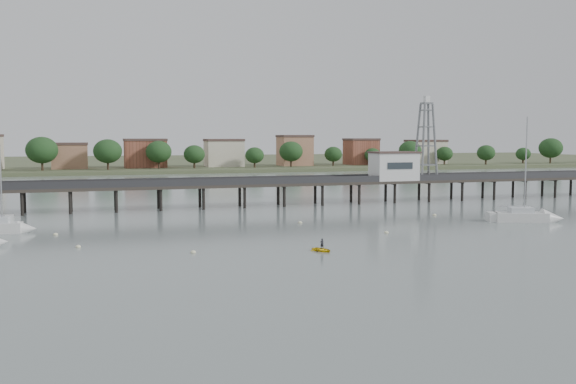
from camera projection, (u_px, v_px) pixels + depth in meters
name	position (u px, v px, depth m)	size (l,w,h in m)	color
ground_plane	(444.00, 281.00, 53.44)	(500.00, 500.00, 0.00)	slate
pier	(262.00, 184.00, 110.27)	(150.00, 5.00, 5.50)	#2D2823
pier_building	(394.00, 166.00, 117.31)	(8.40, 5.40, 5.30)	silver
lattice_tower	(426.00, 142.00, 118.82)	(3.20, 3.20, 15.50)	slate
sailboat_b	(8.00, 228.00, 80.00)	(7.17, 2.72, 11.70)	silver
sailboat_d	(533.00, 217.00, 90.71)	(9.98, 5.91, 15.72)	silver
yellow_dinghy	(322.00, 251.00, 67.36)	(1.81, 0.52, 2.53)	yellow
dinghy_occupant	(322.00, 251.00, 67.36)	(0.40, 1.10, 0.26)	black
mooring_buoys	(315.00, 231.00, 80.89)	(76.46, 21.23, 0.39)	#F1EDBB
far_shore	(159.00, 162.00, 281.70)	(500.00, 170.00, 10.40)	#475133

